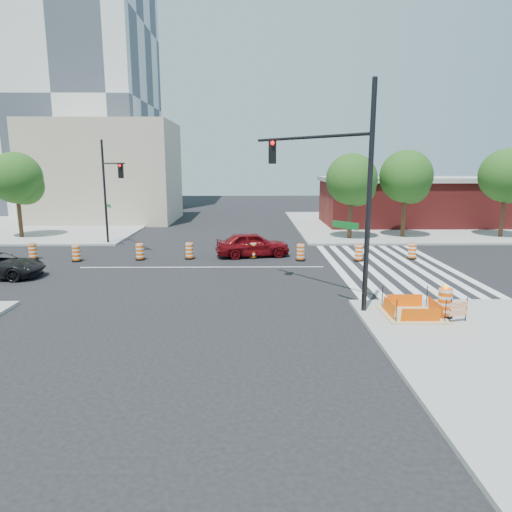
{
  "coord_description": "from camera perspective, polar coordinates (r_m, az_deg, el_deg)",
  "views": [
    {
      "loc": [
        2.79,
        -25.67,
        5.86
      ],
      "look_at": [
        3.07,
        -3.69,
        1.4
      ],
      "focal_mm": 32.0,
      "sensor_mm": 36.0,
      "label": 1
    }
  ],
  "objects": [
    {
      "name": "brick_storefront",
      "position": [
        46.37,
        18.55,
        6.5
      ],
      "size": [
        16.5,
        8.5,
        4.6
      ],
      "color": "maroon",
      "rests_on": "ground"
    },
    {
      "name": "signal_pole_se",
      "position": [
        19.0,
        9.61,
        9.82
      ],
      "size": [
        4.23,
        5.3,
        8.77
      ],
      "rotation": [
        0.0,
        0.0,
        2.24
      ],
      "color": "black",
      "rests_on": "ground"
    },
    {
      "name": "signal_pole_nw",
      "position": [
        33.58,
        -17.86,
        8.68
      ],
      "size": [
        2.93,
        4.89,
        7.39
      ],
      "rotation": [
        0.0,
        0.0,
        -1.04
      ],
      "color": "black",
      "rests_on": "ground"
    },
    {
      "name": "ground",
      "position": [
        26.47,
        -6.76,
        -1.4
      ],
      "size": [
        120.0,
        120.0,
        0.0
      ],
      "primitive_type": "plane",
      "color": "black",
      "rests_on": "ground"
    },
    {
      "name": "median_drum_4",
      "position": [
        28.66,
        -0.37,
        0.67
      ],
      "size": [
        0.6,
        0.6,
        1.18
      ],
      "color": "black",
      "rests_on": "ground"
    },
    {
      "name": "tree_north_b",
      "position": [
        40.52,
        -27.71,
        8.31
      ],
      "size": [
        3.98,
        3.98,
        6.77
      ],
      "color": "#382314",
      "rests_on": "ground"
    },
    {
      "name": "excavation_pit",
      "position": [
        18.66,
        18.89,
        -6.76
      ],
      "size": [
        2.2,
        2.2,
        0.9
      ],
      "color": "tan",
      "rests_on": "ground"
    },
    {
      "name": "median_drum_2",
      "position": [
        29.08,
        -14.3,
        0.45
      ],
      "size": [
        0.6,
        0.6,
        1.02
      ],
      "color": "black",
      "rests_on": "ground"
    },
    {
      "name": "median_drum_5",
      "position": [
        28.12,
        5.58,
        0.38
      ],
      "size": [
        0.6,
        0.6,
        1.02
      ],
      "color": "black",
      "rests_on": "ground"
    },
    {
      "name": "pit_drum",
      "position": [
        18.71,
        22.52,
        -5.52
      ],
      "size": [
        0.65,
        0.65,
        1.27
      ],
      "color": "black",
      "rests_on": "ground"
    },
    {
      "name": "sidewalk_ne",
      "position": [
        46.6,
        18.37,
        3.75
      ],
      "size": [
        22.0,
        22.0,
        0.15
      ],
      "primitive_type": "cube",
      "color": "gray",
      "rests_on": "ground"
    },
    {
      "name": "barricade",
      "position": [
        18.32,
        23.99,
        -6.06
      ],
      "size": [
        0.76,
        0.25,
        0.92
      ],
      "rotation": [
        0.0,
        0.0,
        0.28
      ],
      "color": "#FE5805",
      "rests_on": "ground"
    },
    {
      "name": "crosswalk_east",
      "position": [
        27.56,
        16.52,
        -1.27
      ],
      "size": [
        6.75,
        13.5,
        0.01
      ],
      "color": "silver",
      "rests_on": "ground"
    },
    {
      "name": "median_drum_0",
      "position": [
        31.6,
        -26.12,
        0.48
      ],
      "size": [
        0.6,
        0.6,
        1.02
      ],
      "color": "black",
      "rests_on": "ground"
    },
    {
      "name": "median_drum_7",
      "position": [
        30.05,
        18.94,
        0.53
      ],
      "size": [
        0.6,
        0.6,
        1.02
      ],
      "color": "black",
      "rests_on": "ground"
    },
    {
      "name": "tree_north_c",
      "position": [
        36.07,
        11.91,
        9.01
      ],
      "size": [
        3.93,
        3.91,
        6.65
      ],
      "color": "#382314",
      "rests_on": "ground"
    },
    {
      "name": "beige_midrise",
      "position": [
        49.92,
        -18.24,
        9.92
      ],
      "size": [
        14.0,
        10.0,
        10.0
      ],
      "primitive_type": "cube",
      "color": "tan",
      "rests_on": "ground"
    },
    {
      "name": "red_coupe",
      "position": [
        29.2,
        -0.43,
        1.49
      ],
      "size": [
        4.95,
        2.72,
        1.6
      ],
      "primitive_type": "imported",
      "rotation": [
        0.0,
        0.0,
        1.76
      ],
      "color": "#63080D",
      "rests_on": "ground"
    },
    {
      "name": "tower_nw",
      "position": [
        67.49,
        -26.67,
        24.61
      ],
      "size": [
        28.0,
        18.0,
        45.0
      ],
      "primitive_type": "cube",
      "color": "silver",
      "rests_on": "ground"
    },
    {
      "name": "tree_north_d",
      "position": [
        37.95,
        18.28,
        9.08
      ],
      "size": [
        4.08,
        4.08,
        6.94
      ],
      "color": "#382314",
      "rests_on": "ground"
    },
    {
      "name": "sidewalk_nw",
      "position": [
        48.71,
        -26.03,
        3.48
      ],
      "size": [
        22.0,
        22.0,
        0.15
      ],
      "primitive_type": "cube",
      "color": "gray",
      "rests_on": "ground"
    },
    {
      "name": "lane_centerline",
      "position": [
        26.47,
        -6.76,
        -1.39
      ],
      "size": [
        14.0,
        0.12,
        0.01
      ],
      "primitive_type": "cube",
      "color": "silver",
      "rests_on": "ground"
    },
    {
      "name": "median_drum_1",
      "position": [
        29.82,
        -21.53,
        0.27
      ],
      "size": [
        0.6,
        0.6,
        1.02
      ],
      "color": "black",
      "rests_on": "ground"
    },
    {
      "name": "median_drum_3",
      "position": [
        28.76,
        -8.32,
        0.56
      ],
      "size": [
        0.6,
        0.6,
        1.02
      ],
      "color": "black",
      "rests_on": "ground"
    },
    {
      "name": "tree_north_e",
      "position": [
        40.97,
        28.85,
        8.49
      ],
      "size": [
        4.14,
        4.14,
        7.04
      ],
      "color": "#382314",
      "rests_on": "ground"
    },
    {
      "name": "median_drum_6",
      "position": [
        28.53,
        12.73,
        0.32
      ],
      "size": [
        0.6,
        0.6,
        1.02
      ],
      "color": "black",
      "rests_on": "ground"
    }
  ]
}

